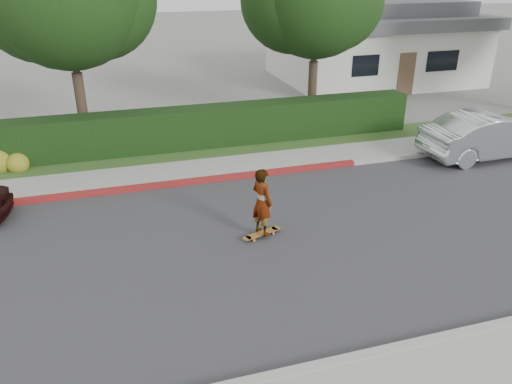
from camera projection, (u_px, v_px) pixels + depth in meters
ground at (390, 226)px, 12.84m from camera, size 120.00×120.00×0.00m
road at (390, 226)px, 12.84m from camera, size 60.00×8.00×0.01m
curb_near at (505, 325)px, 9.25m from camera, size 60.00×0.20×0.15m
curb_far at (325, 166)px, 16.37m from camera, size 60.00×0.20×0.15m
curb_red_section at (173, 184)px, 15.07m from camera, size 12.00×0.21×0.15m
sidewalk_far at (315, 157)px, 17.16m from camera, size 60.00×1.60×0.12m
planting_strip at (298, 143)px, 18.55m from camera, size 60.00×1.60×0.10m
hedge at (215, 127)px, 18.00m from camera, size 15.00×1.00×1.50m
flowering_shrub at (4, 163)px, 15.95m from camera, size 1.40×1.00×0.90m
house at (372, 41)px, 27.92m from camera, size 10.60×8.60×4.30m
skateboard at (262, 233)px, 12.30m from camera, size 1.10×0.54×0.10m
skateboarder at (262, 202)px, 11.93m from camera, size 0.63×0.73×1.70m
car_silver at (489, 135)px, 17.03m from camera, size 4.78×1.78×1.56m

